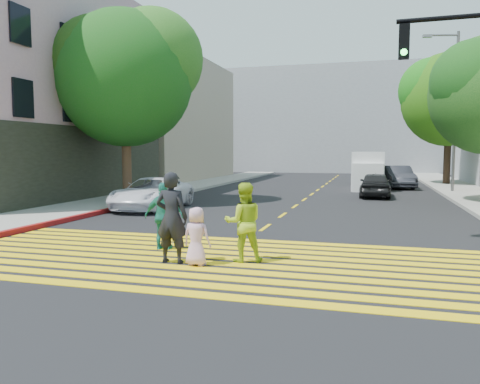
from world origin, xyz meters
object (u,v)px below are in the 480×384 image
at_px(tree_right_far, 451,94).
at_px(white_sedan, 152,193).
at_px(dark_car_parked, 398,177).
at_px(tree_left, 127,71).
at_px(silver_car, 369,174).
at_px(white_van, 368,172).
at_px(pedestrian_woman, 244,222).
at_px(dark_car_near, 375,184).
at_px(pedestrian_extra, 164,216).
at_px(pedestrian_man, 172,217).
at_px(pedestrian_child, 196,236).

bearing_deg(tree_right_far, white_sedan, -128.23).
xyz_separation_m(tree_right_far, dark_car_parked, (-3.53, -3.29, -5.66)).
bearing_deg(tree_right_far, tree_left, -135.58).
bearing_deg(dark_car_parked, tree_left, -144.07).
bearing_deg(silver_car, white_sedan, 72.91).
bearing_deg(white_sedan, tree_right_far, 51.03).
bearing_deg(white_sedan, white_van, 55.57).
height_order(tree_right_far, pedestrian_woman, tree_right_far).
relative_size(tree_left, dark_car_near, 2.31).
height_order(dark_car_parked, white_van, white_van).
bearing_deg(tree_right_far, pedestrian_extra, -111.83).
distance_m(pedestrian_extra, silver_car, 28.89).
height_order(pedestrian_man, dark_car_near, pedestrian_man).
xyz_separation_m(silver_car, dark_car_parked, (1.90, -6.50, 0.10)).
height_order(pedestrian_man, silver_car, pedestrian_man).
bearing_deg(dark_car_near, white_sedan, 41.66).
height_order(pedestrian_man, dark_car_parked, pedestrian_man).
bearing_deg(tree_right_far, white_van, -137.99).
xyz_separation_m(pedestrian_extra, white_van, (4.70, 20.41, 0.30)).
height_order(tree_left, pedestrian_man, tree_left).
height_order(pedestrian_woman, pedestrian_extra, pedestrian_woman).
bearing_deg(pedestrian_extra, silver_car, -108.14).
bearing_deg(dark_car_near, pedestrian_extra, 72.05).
bearing_deg(dark_car_near, dark_car_parked, -101.86).
height_order(tree_right_far, silver_car, tree_right_far).
relative_size(tree_left, pedestrian_man, 4.55).
xyz_separation_m(pedestrian_man, pedestrian_woman, (1.48, 0.54, -0.12)).
bearing_deg(silver_car, white_van, 95.22).
bearing_deg(tree_left, dark_car_near, 27.96).
bearing_deg(pedestrian_child, tree_right_far, -102.47).
xyz_separation_m(tree_right_far, white_van, (-5.43, -4.89, -5.27)).
bearing_deg(pedestrian_man, white_sedan, -60.92).
xyz_separation_m(pedestrian_child, dark_car_parked, (5.24, 23.33, 0.11)).
bearing_deg(pedestrian_child, pedestrian_woman, -138.22).
height_order(silver_car, white_van, white_van).
relative_size(pedestrian_child, white_sedan, 0.26).
bearing_deg(tree_left, pedestrian_extra, -56.61).
distance_m(pedestrian_man, white_van, 21.99).
bearing_deg(pedestrian_woman, pedestrian_extra, -38.50).
xyz_separation_m(pedestrian_woman, dark_car_parked, (4.37, 22.70, -0.14)).
height_order(pedestrian_extra, white_van, white_van).
relative_size(tree_right_far, dark_car_near, 2.40).
bearing_deg(white_van, pedestrian_man, -100.57).
bearing_deg(silver_car, dark_car_near, 97.14).
distance_m(pedestrian_child, dark_car_near, 17.07).
bearing_deg(pedestrian_extra, tree_left, -65.36).
xyz_separation_m(dark_car_near, dark_car_parked, (1.47, 6.68, 0.07)).
xyz_separation_m(pedestrian_child, pedestrian_extra, (-1.37, 1.32, 0.21)).
relative_size(tree_left, dark_car_parked, 2.03).
distance_m(pedestrian_man, pedestrian_woman, 1.58).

